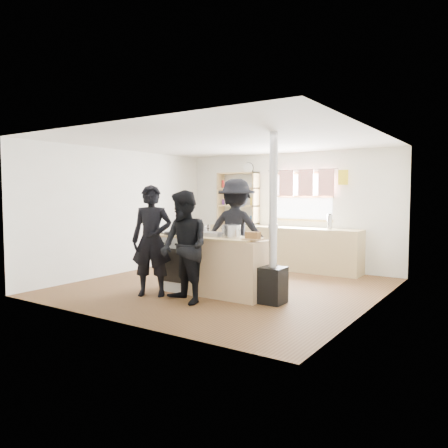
{
  "coord_description": "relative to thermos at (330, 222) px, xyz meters",
  "views": [
    {
      "loc": [
        4.14,
        -6.24,
        1.62
      ],
      "look_at": [
        0.04,
        -0.1,
        1.1
      ],
      "focal_mm": 35.0,
      "sensor_mm": 36.0,
      "label": 1
    }
  ],
  "objects": [
    {
      "name": "ground",
      "position": [
        -1.05,
        -2.22,
        -1.05
      ],
      "size": [
        5.0,
        5.0,
        0.01
      ],
      "primitive_type": "cube",
      "color": "brown",
      "rests_on": "ground"
    },
    {
      "name": "back_counter",
      "position": [
        -1.05,
        0.0,
        -0.6
      ],
      "size": [
        3.4,
        0.55,
        0.9
      ],
      "primitive_type": "cube",
      "color": "tan",
      "rests_on": "ground"
    },
    {
      "name": "shelving_unit",
      "position": [
        -2.25,
        0.12,
        0.46
      ],
      "size": [
        1.0,
        0.28,
        1.2
      ],
      "color": "tan",
      "rests_on": "back_counter"
    },
    {
      "name": "thermos",
      "position": [
        0.0,
        0.0,
        0.0
      ],
      "size": [
        0.1,
        0.1,
        0.3
      ],
      "primitive_type": "cylinder",
      "color": "silver",
      "rests_on": "back_counter"
    },
    {
      "name": "cooking_island",
      "position": [
        -0.91,
        -2.77,
        -0.58
      ],
      "size": [
        1.97,
        0.64,
        0.93
      ],
      "color": "silver",
      "rests_on": "ground"
    },
    {
      "name": "skillet_greens",
      "position": [
        -1.68,
        -2.88,
        -0.09
      ],
      "size": [
        0.38,
        0.38,
        0.05
      ],
      "color": "black",
      "rests_on": "cooking_island"
    },
    {
      "name": "roast_tray",
      "position": [
        -0.93,
        -2.73,
        -0.08
      ],
      "size": [
        0.39,
        0.3,
        0.07
      ],
      "color": "silver",
      "rests_on": "cooking_island"
    },
    {
      "name": "stockpot_stove",
      "position": [
        -1.3,
        -2.56,
        -0.04
      ],
      "size": [
        0.23,
        0.23,
        0.19
      ],
      "color": "#B1B1B3",
      "rests_on": "cooking_island"
    },
    {
      "name": "stockpot_counter",
      "position": [
        -0.57,
        -2.77,
        -0.02
      ],
      "size": [
        0.3,
        0.3,
        0.22
      ],
      "color": "#B0B0B3",
      "rests_on": "cooking_island"
    },
    {
      "name": "bread_board",
      "position": [
        -0.13,
        -2.87,
        -0.07
      ],
      "size": [
        0.28,
        0.2,
        0.12
      ],
      "color": "tan",
      "rests_on": "cooking_island"
    },
    {
      "name": "flue_heater",
      "position": [
        0.16,
        -2.79,
        -0.4
      ],
      "size": [
        0.35,
        0.35,
        2.5
      ],
      "color": "black",
      "rests_on": "ground"
    },
    {
      "name": "person_near_left",
      "position": [
        -1.65,
        -3.41,
        -0.17
      ],
      "size": [
        0.76,
        0.67,
        1.75
      ],
      "primitive_type": "imported",
      "rotation": [
        0.0,
        0.0,
        0.5
      ],
      "color": "black",
      "rests_on": "ground"
    },
    {
      "name": "person_near_right",
      "position": [
        -0.93,
        -3.49,
        -0.21
      ],
      "size": [
        0.98,
        0.87,
        1.67
      ],
      "primitive_type": "imported",
      "rotation": [
        0.0,
        0.0,
        -0.35
      ],
      "color": "black",
      "rests_on": "ground"
    },
    {
      "name": "person_far",
      "position": [
        -1.06,
        -1.84,
        -0.11
      ],
      "size": [
        1.33,
        0.94,
        1.88
      ],
      "primitive_type": "imported",
      "rotation": [
        0.0,
        0.0,
        3.36
      ],
      "color": "black",
      "rests_on": "ground"
    }
  ]
}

